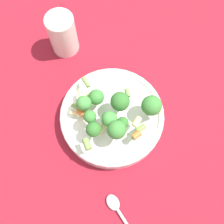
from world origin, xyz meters
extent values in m
plane|color=maroon|center=(0.00, 0.00, 0.00)|extent=(3.00, 3.00, 0.00)
cylinder|color=white|center=(0.00, 0.00, 0.02)|extent=(0.24, 0.24, 0.03)
torus|color=white|center=(0.00, 0.00, 0.03)|extent=(0.24, 0.24, 0.01)
cylinder|color=#8CB766|center=(0.01, -0.02, 0.05)|extent=(0.01, 0.01, 0.01)
sphere|color=#479342|center=(0.01, -0.02, 0.07)|extent=(0.04, 0.04, 0.04)
cylinder|color=#8CB766|center=(0.06, 0.06, 0.05)|extent=(0.02, 0.02, 0.01)
sphere|color=#3D8438|center=(0.06, 0.06, 0.08)|extent=(0.05, 0.05, 0.05)
cylinder|color=#8CB766|center=(0.04, -0.03, 0.06)|extent=(0.01, 0.01, 0.02)
sphere|color=#3D8438|center=(0.04, -0.03, 0.09)|extent=(0.04, 0.04, 0.04)
cylinder|color=#8CB766|center=(-0.02, -0.05, 0.07)|extent=(0.01, 0.01, 0.01)
sphere|color=#3D8438|center=(-0.02, -0.05, 0.09)|extent=(0.03, 0.03, 0.03)
cylinder|color=#8CB766|center=(0.00, -0.06, 0.06)|extent=(0.01, 0.01, 0.02)
sphere|color=#33722D|center=(0.00, -0.06, 0.08)|extent=(0.03, 0.03, 0.03)
cylinder|color=#8CB766|center=(0.04, -0.01, 0.06)|extent=(0.01, 0.01, 0.01)
sphere|color=#33722D|center=(0.04, -0.01, 0.07)|extent=(0.03, 0.03, 0.03)
cylinder|color=#8CB766|center=(-0.04, 0.00, 0.05)|extent=(0.01, 0.01, 0.02)
sphere|color=#3D8438|center=(-0.04, 0.00, 0.07)|extent=(0.04, 0.04, 0.04)
cylinder|color=#8CB766|center=(-0.05, -0.03, 0.06)|extent=(0.01, 0.01, 0.01)
sphere|color=#479342|center=(-0.05, -0.03, 0.08)|extent=(0.03, 0.03, 0.03)
cylinder|color=#8CB766|center=(0.01, 0.02, 0.06)|extent=(0.01, 0.01, 0.02)
sphere|color=#33722D|center=(0.01, 0.02, 0.09)|extent=(0.04, 0.04, 0.04)
cylinder|color=beige|center=(0.01, -0.04, 0.05)|extent=(0.02, 0.03, 0.01)
cylinder|color=orange|center=(0.08, -0.01, 0.07)|extent=(0.02, 0.02, 0.01)
cylinder|color=#729E4C|center=(0.08, -0.01, 0.06)|extent=(0.01, 0.02, 0.01)
cylinder|color=beige|center=(-0.06, -0.05, 0.05)|extent=(0.02, 0.02, 0.01)
cylinder|color=#729E4C|center=(-0.07, -0.04, 0.05)|extent=(0.03, 0.01, 0.01)
cylinder|color=beige|center=(0.06, 0.01, 0.08)|extent=(0.02, 0.02, 0.01)
cylinder|color=#729E4C|center=(-0.09, 0.01, 0.07)|extent=(0.03, 0.02, 0.01)
cylinder|color=beige|center=(0.08, 0.05, 0.07)|extent=(0.02, 0.02, 0.01)
cylinder|color=#729E4C|center=(0.00, 0.06, 0.06)|extent=(0.02, 0.02, 0.01)
cylinder|color=orange|center=(-0.05, -0.04, 0.06)|extent=(0.03, 0.02, 0.01)
cylinder|color=#729E4C|center=(0.07, 0.01, 0.06)|extent=(0.02, 0.02, 0.01)
cylinder|color=beige|center=(-0.08, -0.02, 0.06)|extent=(0.03, 0.03, 0.01)
cylinder|color=orange|center=(-0.05, -0.01, 0.07)|extent=(0.02, 0.03, 0.01)
cylinder|color=#729E4C|center=(-0.06, 0.01, 0.05)|extent=(0.03, 0.03, 0.01)
cylinder|color=#729E4C|center=(0.01, -0.09, 0.08)|extent=(0.03, 0.02, 0.01)
cylinder|color=silver|center=(-0.23, 0.08, 0.05)|extent=(0.07, 0.07, 0.11)
torus|color=silver|center=(-0.23, 0.08, 0.11)|extent=(0.07, 0.07, 0.01)
ellipsoid|color=silver|center=(0.12, -0.15, 0.01)|extent=(0.04, 0.04, 0.01)
camera|label=1|loc=(0.13, -0.16, 0.61)|focal=42.00mm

